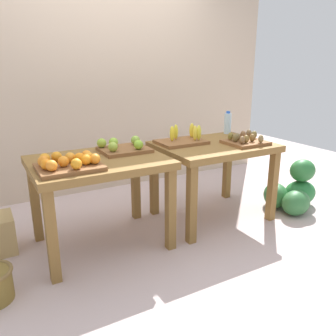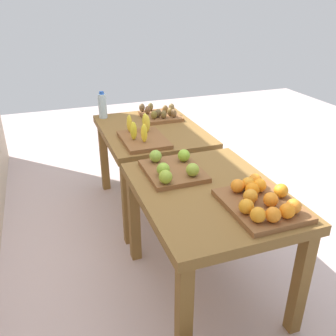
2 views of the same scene
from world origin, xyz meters
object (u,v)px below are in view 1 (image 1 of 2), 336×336
object	(u,v)px
display_table_right	(213,155)
orange_bin	(69,163)
banana_crate	(183,139)
display_table_left	(99,172)
kiwi_bin	(245,140)
watermelon_pile	(293,192)
apple_bin	(123,147)
water_bottle	(228,123)

from	to	relation	value
display_table_right	orange_bin	xyz separation A→B (m)	(-1.38, -0.17, 0.15)
display_table_right	banana_crate	distance (m)	0.33
display_table_left	kiwi_bin	xyz separation A→B (m)	(1.36, -0.16, 0.14)
display_table_left	kiwi_bin	world-z (taller)	kiwi_bin
display_table_right	watermelon_pile	size ratio (longest dim) A/B	1.57
apple_bin	water_bottle	world-z (taller)	water_bottle
watermelon_pile	kiwi_bin	bearing A→B (deg)	173.04
display_table_left	watermelon_pile	xyz separation A→B (m)	(2.00, -0.24, -0.46)
banana_crate	water_bottle	distance (m)	0.70
display_table_right	kiwi_bin	world-z (taller)	kiwi_bin
water_bottle	kiwi_bin	bearing A→B (deg)	-110.09
display_table_right	watermelon_pile	world-z (taller)	display_table_right
apple_bin	display_table_left	bearing A→B (deg)	-153.64
display_table_right	water_bottle	bearing A→B (deg)	37.54
display_table_right	banana_crate	xyz separation A→B (m)	(-0.25, 0.15, 0.15)
display_table_left	watermelon_pile	bearing A→B (deg)	-6.84
water_bottle	watermelon_pile	bearing A→B (deg)	-50.50
apple_bin	banana_crate	xyz separation A→B (m)	(0.61, 0.02, 0.00)
display_table_left	banana_crate	distance (m)	0.89
orange_bin	banana_crate	world-z (taller)	banana_crate
kiwi_bin	apple_bin	bearing A→B (deg)	165.17
display_table_left	banana_crate	bearing A→B (deg)	9.57
apple_bin	watermelon_pile	size ratio (longest dim) A/B	0.63
banana_crate	watermelon_pile	size ratio (longest dim) A/B	0.67
orange_bin	banana_crate	xyz separation A→B (m)	(1.13, 0.31, -0.01)
display_table_right	watermelon_pile	bearing A→B (deg)	-15.24
apple_bin	watermelon_pile	world-z (taller)	apple_bin
kiwi_bin	watermelon_pile	world-z (taller)	kiwi_bin
orange_bin	apple_bin	size ratio (longest dim) A/B	1.05
display_table_left	apple_bin	xyz separation A→B (m)	(0.26, 0.13, 0.14)
orange_bin	display_table_left	bearing A→B (deg)	31.93
apple_bin	orange_bin	bearing A→B (deg)	-150.76
kiwi_bin	display_table_right	bearing A→B (deg)	146.15
display_table_left	display_table_right	bearing A→B (deg)	0.00
orange_bin	watermelon_pile	size ratio (longest dim) A/B	0.67
display_table_left	orange_bin	bearing A→B (deg)	-148.07
apple_bin	banana_crate	size ratio (longest dim) A/B	0.95
watermelon_pile	orange_bin	bearing A→B (deg)	178.11
orange_bin	water_bottle	world-z (taller)	water_bottle
orange_bin	apple_bin	world-z (taller)	apple_bin
display_table_right	orange_bin	bearing A→B (deg)	-173.20
banana_crate	apple_bin	bearing A→B (deg)	-178.42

